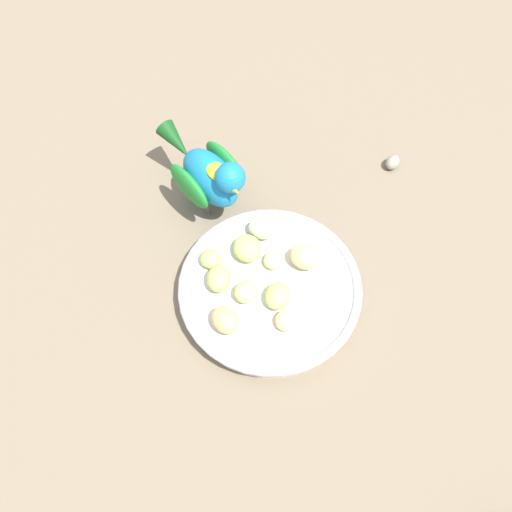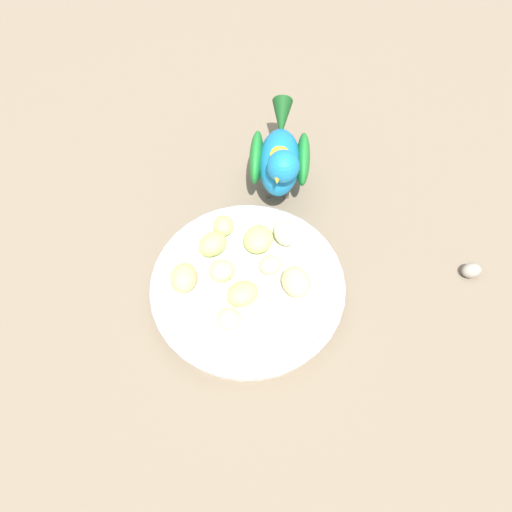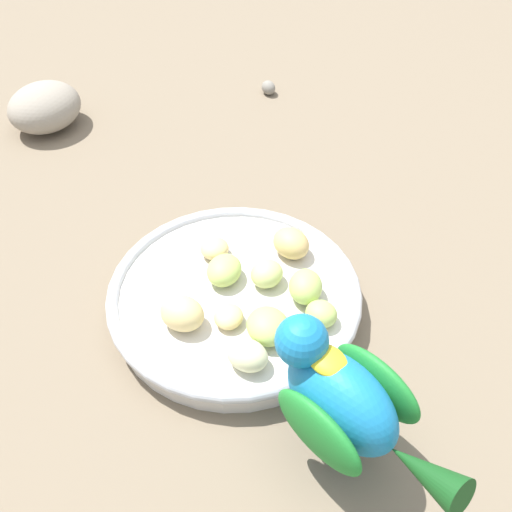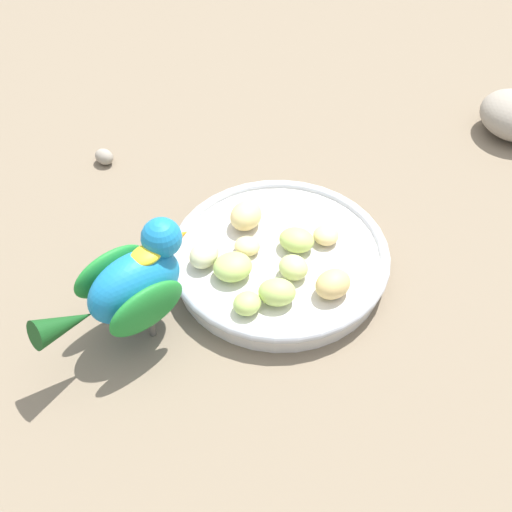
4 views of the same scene
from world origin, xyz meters
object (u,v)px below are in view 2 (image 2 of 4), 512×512
at_px(apple_piece_1, 229,319).
at_px(pebble_1, 471,270).
at_px(apple_piece_0, 244,291).
at_px(apple_piece_3, 296,282).
at_px(feeding_bowl, 248,287).
at_px(apple_piece_7, 213,244).
at_px(apple_piece_5, 270,265).
at_px(parrot, 280,158).
at_px(apple_piece_8, 285,233).
at_px(apple_piece_2, 184,278).
at_px(apple_piece_6, 256,238).
at_px(apple_piece_4, 223,226).
at_px(apple_piece_9, 222,271).

bearing_deg(apple_piece_1, pebble_1, -140.10).
xyz_separation_m(apple_piece_0, apple_piece_3, (-0.05, -0.04, 0.00)).
bearing_deg(feeding_bowl, apple_piece_7, -22.57).
bearing_deg(apple_piece_5, feeding_bowl, 64.33).
bearing_deg(apple_piece_5, apple_piece_7, 5.07).
height_order(feeding_bowl, apple_piece_5, apple_piece_5).
xyz_separation_m(apple_piece_1, apple_piece_3, (-0.05, -0.07, 0.01)).
bearing_deg(parrot, apple_piece_3, 9.31).
bearing_deg(apple_piece_1, feeding_bowl, -87.05).
height_order(feeding_bowl, parrot, parrot).
bearing_deg(apple_piece_5, apple_piece_8, -88.18).
relative_size(feeding_bowl, pebble_1, 9.47).
distance_m(apple_piece_2, apple_piece_7, 0.05).
distance_m(apple_piece_0, pebble_1, 0.28).
distance_m(feeding_bowl, parrot, 0.17).
height_order(apple_piece_6, apple_piece_8, same).
xyz_separation_m(apple_piece_6, parrot, (0.02, -0.10, 0.03)).
bearing_deg(pebble_1, apple_piece_0, 34.29).
bearing_deg(pebble_1, apple_piece_2, 29.87).
height_order(apple_piece_2, apple_piece_6, apple_piece_2).
height_order(apple_piece_4, parrot, parrot).
height_order(feeding_bowl, apple_piece_8, apple_piece_8).
height_order(apple_piece_6, parrot, parrot).
bearing_deg(apple_piece_8, apple_piece_9, 60.55).
xyz_separation_m(apple_piece_6, apple_piece_9, (0.02, 0.06, -0.00)).
distance_m(apple_piece_3, parrot, 0.16).
bearing_deg(apple_piece_1, apple_piece_3, -124.53).
distance_m(apple_piece_5, apple_piece_7, 0.07).
bearing_deg(apple_piece_1, apple_piece_5, -98.28).
bearing_deg(pebble_1, apple_piece_6, 19.24).
xyz_separation_m(apple_piece_3, apple_piece_5, (0.04, -0.01, -0.01)).
bearing_deg(apple_piece_0, feeding_bowl, -79.06).
distance_m(apple_piece_1, apple_piece_9, 0.06).
bearing_deg(apple_piece_4, apple_piece_2, 86.18).
xyz_separation_m(apple_piece_1, apple_piece_4, (0.06, -0.11, 0.00)).
relative_size(apple_piece_7, apple_piece_8, 1.05).
height_order(apple_piece_2, apple_piece_3, apple_piece_3).
height_order(feeding_bowl, apple_piece_1, apple_piece_1).
relative_size(apple_piece_1, apple_piece_9, 0.89).
relative_size(apple_piece_1, pebble_1, 1.12).
bearing_deg(apple_piece_4, feeding_bowl, 137.46).
xyz_separation_m(apple_piece_0, pebble_1, (-0.23, -0.16, -0.03)).
xyz_separation_m(apple_piece_9, pebble_1, (-0.26, -0.14, -0.03)).
bearing_deg(pebble_1, apple_piece_4, 16.34).
bearing_deg(pebble_1, parrot, -3.41).
height_order(apple_piece_0, pebble_1, apple_piece_0).
distance_m(parrot, pebble_1, 0.27).
relative_size(apple_piece_1, parrot, 0.17).
bearing_deg(apple_piece_7, apple_piece_6, -144.88).
relative_size(apple_piece_1, apple_piece_5, 1.00).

